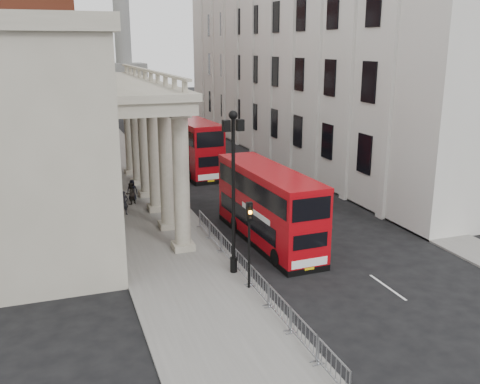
{
  "coord_description": "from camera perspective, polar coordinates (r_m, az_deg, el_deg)",
  "views": [
    {
      "loc": [
        -8.79,
        -20.2,
        11.42
      ],
      "look_at": [
        1.57,
        9.16,
        2.87
      ],
      "focal_mm": 40.0,
      "sensor_mm": 36.0,
      "label": 1
    }
  ],
  "objects": [
    {
      "name": "monument_column",
      "position": [
        113.26,
        -12.49,
        17.32
      ],
      "size": [
        8.0,
        8.0,
        54.2
      ],
      "color": "#60605E",
      "rests_on": "ground"
    },
    {
      "name": "brick_building",
      "position": [
        68.22,
        -21.54,
        13.97
      ],
      "size": [
        9.0,
        32.0,
        22.0
      ],
      "primitive_type": "cube",
      "color": "maroon",
      "rests_on": "ground"
    },
    {
      "name": "east_building",
      "position": [
        57.8,
        6.22,
        16.34
      ],
      "size": [
        8.0,
        55.0,
        25.0
      ],
      "primitive_type": "cube",
      "color": "beige",
      "rests_on": "ground"
    },
    {
      "name": "kerb",
      "position": [
        52.21,
        -9.34,
        2.59
      ],
      "size": [
        0.2,
        140.0,
        0.14
      ],
      "primitive_type": "cube",
      "color": "slate",
      "rests_on": "ground"
    },
    {
      "name": "lamp_post_south",
      "position": [
        26.37,
        -0.72,
        1.06
      ],
      "size": [
        1.05,
        0.44,
        8.32
      ],
      "color": "black",
      "rests_on": "sidewalk_west"
    },
    {
      "name": "bus_near",
      "position": [
        31.68,
        3.01,
        -1.31
      ],
      "size": [
        2.93,
        10.49,
        4.49
      ],
      "rotation": [
        0.0,
        0.0,
        0.04
      ],
      "color": "#A6070F",
      "rests_on": "ground"
    },
    {
      "name": "pedestrian_c",
      "position": [
        40.97,
        -11.43,
        0.19
      ],
      "size": [
        0.88,
        0.68,
        1.59
      ],
      "primitive_type": "imported",
      "rotation": [
        0.0,
        0.0,
        6.03
      ],
      "color": "black",
      "rests_on": "sidewalk_west"
    },
    {
      "name": "bus_far",
      "position": [
        50.15,
        -5.42,
        5.14
      ],
      "size": [
        3.53,
        11.63,
        4.95
      ],
      "rotation": [
        0.0,
        0.0,
        0.07
      ],
      "color": "#95060D",
      "rests_on": "ground"
    },
    {
      "name": "lamp_post_north",
      "position": [
        57.17,
        -11.2,
        8.53
      ],
      "size": [
        1.05,
        0.44,
        8.32
      ],
      "color": "black",
      "rests_on": "sidewalk_west"
    },
    {
      "name": "lamp_post_mid",
      "position": [
        41.54,
        -7.87,
        6.2
      ],
      "size": [
        1.05,
        0.44,
        8.32
      ],
      "color": "black",
      "rests_on": "sidewalk_west"
    },
    {
      "name": "portico_building",
      "position": [
        38.62,
        -21.9,
        6.19
      ],
      "size": [
        9.0,
        28.0,
        12.0
      ],
      "primitive_type": "cube",
      "color": "gray",
      "rests_on": "ground"
    },
    {
      "name": "pedestrian_b",
      "position": [
        40.03,
        -11.6,
        -0.17
      ],
      "size": [
        0.98,
        0.92,
        1.61
      ],
      "primitive_type": "imported",
      "rotation": [
        0.0,
        0.0,
        3.69
      ],
      "color": "black",
      "rests_on": "sidewalk_west"
    },
    {
      "name": "sidewalk_west",
      "position": [
        51.8,
        -12.55,
        2.32
      ],
      "size": [
        6.0,
        140.0,
        0.12
      ],
      "primitive_type": "cube",
      "color": "slate",
      "rests_on": "ground"
    },
    {
      "name": "sidewalk_east",
      "position": [
        56.09,
        4.42,
        3.62
      ],
      "size": [
        3.0,
        140.0,
        0.12
      ],
      "primitive_type": "cube",
      "color": "slate",
      "rests_on": "ground"
    },
    {
      "name": "ground",
      "position": [
        24.82,
        3.7,
        -12.08
      ],
      "size": [
        260.0,
        260.0,
        0.0
      ],
      "primitive_type": "plane",
      "color": "black",
      "rests_on": "ground"
    },
    {
      "name": "pedestrian_a",
      "position": [
        37.56,
        -12.26,
        -1.16
      ],
      "size": [
        0.73,
        0.61,
        1.7
      ],
      "primitive_type": "imported",
      "rotation": [
        0.0,
        0.0,
        0.38
      ],
      "color": "black",
      "rests_on": "sidewalk_west"
    },
    {
      "name": "traffic_light",
      "position": [
        25.1,
        1.0,
        -3.99
      ],
      "size": [
        0.28,
        0.33,
        4.3
      ],
      "color": "black",
      "rests_on": "sidewalk_west"
    },
    {
      "name": "crowd_barriers",
      "position": [
        26.26,
        1.1,
        -8.81
      ],
      "size": [
        0.5,
        18.75,
        1.1
      ],
      "color": "gray",
      "rests_on": "sidewalk_west"
    },
    {
      "name": "west_building_far",
      "position": [
        100.23,
        -21.03,
        13.56
      ],
      "size": [
        9.0,
        30.0,
        20.0
      ],
      "primitive_type": "cube",
      "color": "gray",
      "rests_on": "ground"
    }
  ]
}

